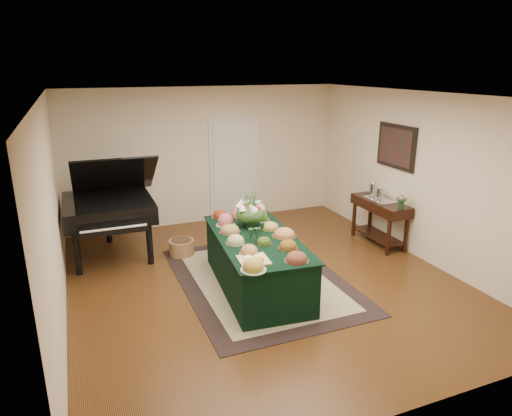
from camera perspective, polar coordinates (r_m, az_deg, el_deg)
name	(u,v)px	position (r m, az deg, el deg)	size (l,w,h in m)	color
ground	(263,280)	(6.92, 0.94, -9.02)	(6.00, 6.00, 0.00)	#321A0B
area_rug	(261,279)	(6.93, 0.59, -8.90)	(2.31, 3.24, 0.01)	black
kitchen_doorway	(234,170)	(9.41, -2.71, 4.77)	(1.05, 0.07, 2.10)	silver
buffet_table	(256,262)	(6.55, 0.05, -6.81)	(1.27, 2.34, 0.78)	black
food_platters	(254,231)	(6.48, -0.22, -2.92)	(1.18, 2.30, 0.14)	silver
cutting_board	(253,258)	(5.66, -0.35, -6.24)	(0.40, 0.40, 0.10)	tan
green_goblets	(257,232)	(6.33, 0.09, -3.03)	(0.32, 0.26, 0.18)	#14341C
floral_centerpiece	(250,210)	(6.72, -0.70, -0.27)	(0.45, 0.45, 0.45)	#14341C
grand_piano	(109,207)	(7.86, -17.91, 0.16)	(1.52, 1.70, 1.73)	black
wicker_basket	(182,248)	(7.84, -9.28, -4.91)	(0.42, 0.42, 0.26)	olive
mahogany_sideboard	(380,211)	(8.37, 15.25, -0.31)	(0.45, 1.21, 0.81)	black
tea_service	(377,192)	(8.38, 14.87, 1.93)	(0.34, 0.58, 0.30)	silver
pink_bouquet	(402,199)	(7.87, 17.74, 1.05)	(0.20, 0.20, 0.25)	#14341C
wall_painting	(396,146)	(8.24, 17.11, 7.36)	(0.05, 0.95, 0.75)	black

